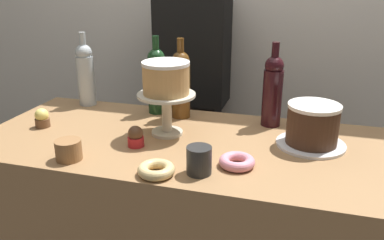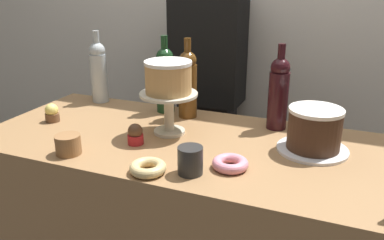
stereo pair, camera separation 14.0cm
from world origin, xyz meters
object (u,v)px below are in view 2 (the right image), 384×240
object	(u,v)px
wine_bottle_dark_red	(279,92)
donut_glazed	(148,168)
chocolate_round_cake	(315,129)
wine_bottle_clear	(99,71)
cupcake_chocolate	(135,134)
donut_pink	(230,164)
cake_stand_pedestal	(169,106)
barista_figure	(207,103)
wine_bottle_amber	(188,83)
cupcake_lemon	(52,113)
white_layer_cake	(168,77)
coffee_cup_ceramic	(190,160)
wine_bottle_green	(165,79)
cookie_stack	(68,144)

from	to	relation	value
wine_bottle_dark_red	donut_glazed	world-z (taller)	wine_bottle_dark_red
chocolate_round_cake	wine_bottle_clear	size ratio (longest dim) A/B	0.55
wine_bottle_clear	cupcake_chocolate	size ratio (longest dim) A/B	4.38
wine_bottle_clear	donut_pink	distance (m)	0.88
cake_stand_pedestal	barista_figure	bearing A→B (deg)	97.80
wine_bottle_clear	barista_figure	world-z (taller)	barista_figure
wine_bottle_amber	wine_bottle_dark_red	bearing A→B (deg)	1.14
cupcake_lemon	wine_bottle_dark_red	bearing A→B (deg)	17.51
wine_bottle_dark_red	cupcake_lemon	bearing A→B (deg)	-162.49
cupcake_chocolate	donut_glazed	world-z (taller)	cupcake_chocolate
white_layer_cake	donut_glazed	world-z (taller)	white_layer_cake
cupcake_chocolate	wine_bottle_amber	bearing A→B (deg)	79.94
donut_pink	coffee_cup_ceramic	xyz separation A→B (m)	(-0.10, -0.08, 0.03)
wine_bottle_green	cookie_stack	xyz separation A→B (m)	(-0.11, -0.51, -0.11)
cookie_stack	coffee_cup_ceramic	size ratio (longest dim) A/B	0.99
wine_bottle_green	coffee_cup_ceramic	world-z (taller)	wine_bottle_green
donut_pink	barista_figure	size ratio (longest dim) A/B	0.07
wine_bottle_dark_red	coffee_cup_ceramic	xyz separation A→B (m)	(-0.16, -0.47, -0.10)
cupcake_lemon	barista_figure	size ratio (longest dim) A/B	0.05
wine_bottle_dark_red	barista_figure	xyz separation A→B (m)	(-0.45, 0.47, -0.24)
white_layer_cake	cupcake_lemon	world-z (taller)	white_layer_cake
donut_glazed	cookie_stack	distance (m)	0.31
cake_stand_pedestal	wine_bottle_dark_red	world-z (taller)	wine_bottle_dark_red
cake_stand_pedestal	wine_bottle_green	distance (m)	0.26
wine_bottle_dark_red	donut_pink	bearing A→B (deg)	-99.12
chocolate_round_cake	barista_figure	bearing A→B (deg)	133.82
donut_pink	donut_glazed	xyz separation A→B (m)	(-0.22, -0.12, 0.00)
cupcake_lemon	donut_pink	xyz separation A→B (m)	(0.79, -0.13, -0.02)
cupcake_lemon	donut_pink	size ratio (longest dim) A/B	0.66
cake_stand_pedestal	chocolate_round_cake	world-z (taller)	cake_stand_pedestal
wine_bottle_clear	donut_pink	size ratio (longest dim) A/B	2.91
wine_bottle_dark_red	donut_pink	xyz separation A→B (m)	(-0.06, -0.40, -0.13)
barista_figure	cake_stand_pedestal	bearing A→B (deg)	-82.20
cupcake_lemon	cookie_stack	xyz separation A→B (m)	(0.26, -0.23, -0.00)
wine_bottle_dark_red	wine_bottle_green	bearing A→B (deg)	177.65
donut_pink	coffee_cup_ceramic	size ratio (longest dim) A/B	1.32
cupcake_chocolate	cookie_stack	xyz separation A→B (m)	(-0.16, -0.16, -0.00)
cupcake_chocolate	cookie_stack	size ratio (longest dim) A/B	0.88
cupcake_lemon	cake_stand_pedestal	bearing A→B (deg)	7.59
cookie_stack	coffee_cup_ceramic	distance (m)	0.43
wine_bottle_amber	wine_bottle_green	xyz separation A→B (m)	(-0.11, 0.03, 0.00)
cake_stand_pedestal	donut_pink	distance (m)	0.36
cake_stand_pedestal	coffee_cup_ceramic	distance (m)	0.34
wine_bottle_green	donut_pink	bearing A→B (deg)	-44.75
white_layer_cake	wine_bottle_green	size ratio (longest dim) A/B	0.52
donut_pink	donut_glazed	bearing A→B (deg)	-151.42
wine_bottle_green	barista_figure	world-z (taller)	barista_figure
coffee_cup_ceramic	cupcake_lemon	bearing A→B (deg)	163.53
chocolate_round_cake	barista_figure	world-z (taller)	barista_figure
cake_stand_pedestal	donut_glazed	distance (m)	0.33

